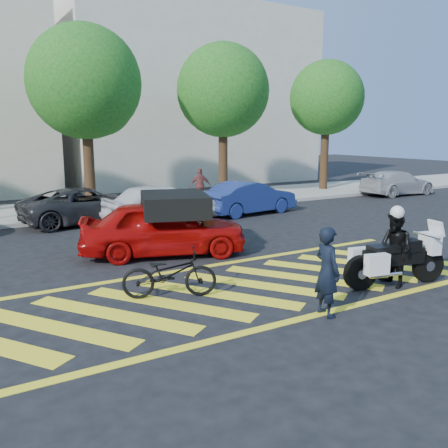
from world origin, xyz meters
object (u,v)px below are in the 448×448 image
parked_right (250,198)px  parked_far_right (397,183)px  bicycle (169,274)px  police_motorcycle (394,259)px  officer_moto (395,250)px  officer_bike (327,272)px  parked_mid_left (86,205)px  parked_mid_right (162,203)px  red_convertible (163,228)px

parked_right → parked_far_right: (10.00, 1.03, -0.03)m
bicycle → police_motorcycle: police_motorcycle is taller
officer_moto → officer_bike: bearing=-66.1°
officer_bike → bicycle: officer_bike is taller
parked_mid_left → parked_mid_right: (2.38, -1.40, 0.09)m
police_motorcycle → parked_mid_left: 11.32m
officer_moto → police_motorcycle: bearing=126.2°
officer_bike → police_motorcycle: bearing=-73.4°
officer_moto → parked_mid_left: officer_moto is taller
police_motorcycle → parked_far_right: size_ratio=0.56×
officer_moto → parked_far_right: officer_moto is taller
parked_mid_left → parked_right: size_ratio=1.16×
officer_moto → parked_right: officer_moto is taller
bicycle → parked_far_right: parked_far_right is taller
officer_moto → parked_mid_right: 9.36m
parked_mid_right → parked_mid_left: bearing=53.4°
red_convertible → bicycle: bearing=176.8°
police_motorcycle → parked_mid_left: (-3.84, 10.65, 0.05)m
red_convertible → parked_mid_right: red_convertible is taller
red_convertible → parked_mid_left: bearing=24.1°
parked_mid_left → parked_mid_right: parked_mid_right is taller
officer_moto → red_convertible: 5.90m
officer_moto → parked_right: bearing=177.1°
bicycle → parked_far_right: (16.82, 8.51, 0.14)m
parked_mid_left → parked_mid_right: 2.76m
bicycle → red_convertible: size_ratio=0.43×
parked_mid_left → parked_far_right: parked_mid_left is taller
parked_mid_left → officer_moto: bearing=-167.4°
bicycle → red_convertible: red_convertible is taller
officer_bike → bicycle: size_ratio=0.87×
officer_bike → parked_mid_right: bearing=-1.4°
bicycle → parked_far_right: 18.85m
bicycle → parked_right: (6.82, 7.48, 0.17)m
police_motorcycle → red_convertible: (-3.23, 4.95, 0.15)m
police_motorcycle → parked_right: bearing=87.2°
bicycle → red_convertible: bearing=0.3°
parked_mid_left → parked_right: parked_right is taller
red_convertible → parked_far_right: red_convertible is taller
officer_bike → police_motorcycle: size_ratio=0.66×
officer_bike → officer_moto: (2.39, 0.52, -0.01)m
police_motorcycle → red_convertible: bearing=134.7°
officer_bike → red_convertible: officer_bike is taller
bicycle → officer_bike: bearing=-116.7°
parked_right → officer_bike: bearing=146.9°
parked_mid_left → parked_far_right: (16.20, -0.37, -0.01)m
officer_moto → red_convertible: size_ratio=0.37×
police_motorcycle → parked_mid_right: parked_mid_right is taller
police_motorcycle → parked_mid_left: size_ratio=0.53×
bicycle → parked_mid_right: (3.00, 7.48, 0.24)m
red_convertible → officer_bike: bearing=-153.4°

